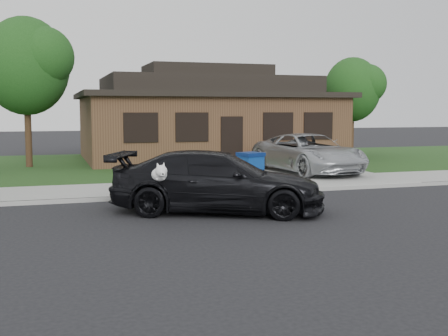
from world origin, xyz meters
name	(u,v)px	position (x,y,z in m)	size (l,w,h in m)	color
ground	(218,219)	(0.00, 0.00, 0.00)	(120.00, 120.00, 0.00)	black
sidewalk	(172,189)	(0.00, 5.00, 0.06)	(60.00, 3.00, 0.12)	gray
curb	(183,195)	(0.00, 3.50, 0.06)	(60.00, 0.12, 0.12)	gray
lawn	(134,165)	(0.00, 13.00, 0.07)	(60.00, 13.00, 0.13)	#193814
driveway	(282,167)	(6.00, 10.00, 0.07)	(4.50, 13.00, 0.14)	gray
sedan	(217,182)	(0.26, 0.91, 0.77)	(5.72, 4.13, 1.54)	black
minivan	(308,153)	(5.92, 7.33, 0.89)	(2.50, 5.42, 1.51)	#AEB1B5
recycling_bin	(251,170)	(2.29, 3.99, 0.69)	(0.84, 0.84, 1.12)	navy
house	(207,118)	(4.00, 15.00, 2.13)	(12.60, 8.60, 4.65)	#422B1C
tree_0	(30,64)	(-4.34, 12.88, 4.48)	(3.78, 3.60, 6.34)	#332114
tree_1	(356,88)	(12.14, 14.40, 3.71)	(3.15, 3.00, 5.25)	#332114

